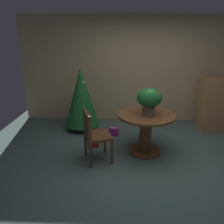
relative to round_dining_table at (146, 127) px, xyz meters
name	(u,v)px	position (x,y,z in m)	size (l,w,h in m)	color
ground_plane	(150,163)	(0.05, -0.40, -0.50)	(6.60, 6.60, 0.00)	#4C6660
back_wall_panel	(142,70)	(0.05, 1.80, 0.80)	(6.00, 0.10, 2.60)	tan
round_dining_table	(146,127)	(0.00, 0.00, 0.00)	(1.04, 1.04, 0.76)	brown
flower_vase	(149,99)	(0.03, -0.03, 0.55)	(0.44, 0.44, 0.48)	#665B51
wooden_chair_left	(94,133)	(-0.92, -0.33, 0.02)	(0.55, 0.59, 0.90)	brown
holiday_tree	(81,97)	(-1.36, 1.04, 0.28)	(0.77, 0.77, 1.44)	brown
gift_box_red	(94,141)	(-1.01, 0.27, -0.42)	(0.23, 0.33, 0.16)	red
gift_box_purple	(114,131)	(-0.60, 0.75, -0.41)	(0.23, 0.20, 0.17)	#9E287A
wooden_cabinet	(211,104)	(1.62, 1.20, 0.10)	(0.50, 0.62, 1.21)	#B27F4C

